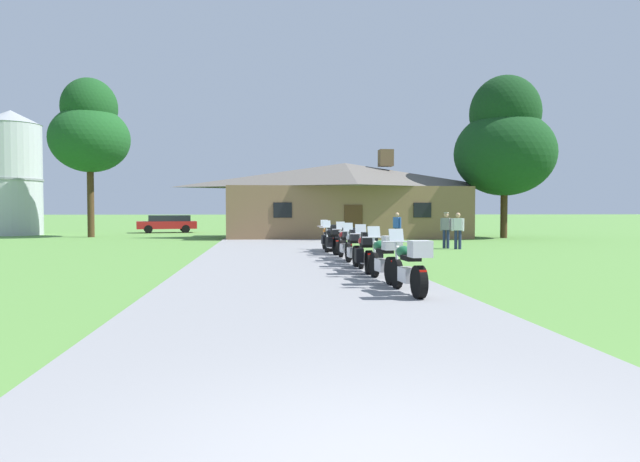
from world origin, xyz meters
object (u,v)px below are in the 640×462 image
motorcycle_red_third_in_row (366,252)px  motorcycle_silver_fourth_in_row (353,247)px  bystander_gray_shirt_beside_signpost (446,228)px  bystander_white_shirt_by_tree (458,229)px  tree_right_of_lodge (505,141)px  bystander_blue_shirt_near_lodge (397,226)px  metal_silo_distant (11,173)px  tree_left_far (90,130)px  motorcycle_green_nearest_to_camera (410,267)px  motorcycle_black_sixth_in_row (333,240)px  motorcycle_red_fifth_in_row (345,243)px  parked_red_suv_far_left (167,223)px  motorcycle_orange_farthest_in_row (329,238)px  motorcycle_green_second_in_row (384,258)px

motorcycle_red_third_in_row → motorcycle_silver_fourth_in_row: size_ratio=1.00×
motorcycle_red_third_in_row → bystander_gray_shirt_beside_signpost: size_ratio=1.24×
bystander_white_shirt_by_tree → tree_right_of_lodge: size_ratio=0.16×
bystander_blue_shirt_near_lodge → metal_silo_distant: metal_silo_distant is taller
tree_left_far → metal_silo_distant: bearing=149.7°
motorcycle_green_nearest_to_camera → tree_left_far: bearing=114.0°
motorcycle_black_sixth_in_row → tree_right_of_lodge: 19.16m
motorcycle_red_fifth_in_row → bystander_white_shirt_by_tree: (5.99, 5.47, 0.31)m
parked_red_suv_far_left → bystander_white_shirt_by_tree: bearing=-154.9°
bystander_gray_shirt_beside_signpost → bystander_white_shirt_by_tree: bearing=157.0°
motorcycle_green_nearest_to_camera → metal_silo_distant: size_ratio=0.23×
motorcycle_silver_fourth_in_row → parked_red_suv_far_left: size_ratio=0.43×
motorcycle_green_nearest_to_camera → motorcycle_orange_farthest_in_row: size_ratio=1.00×
tree_left_far → parked_red_suv_far_left: (3.76, 7.29, -6.33)m
motorcycle_silver_fourth_in_row → motorcycle_orange_farthest_in_row: bearing=89.2°
tree_right_of_lodge → bystander_white_shirt_by_tree: bearing=-123.5°
motorcycle_orange_farthest_in_row → parked_red_suv_far_left: bearing=110.8°
bystander_blue_shirt_near_lodge → tree_left_far: 21.71m
motorcycle_green_second_in_row → bystander_blue_shirt_near_lodge: bearing=71.2°
motorcycle_silver_fourth_in_row → motorcycle_red_third_in_row: bearing=-90.9°
motorcycle_orange_farthest_in_row → tree_right_of_lodge: size_ratio=0.20×
motorcycle_green_nearest_to_camera → tree_left_far: 31.76m
motorcycle_red_fifth_in_row → tree_left_far: size_ratio=0.20×
tree_right_of_lodge → motorcycle_black_sixth_in_row: bearing=-134.2°
bystander_white_shirt_by_tree → motorcycle_red_fifth_in_row: bearing=65.3°
motorcycle_red_fifth_in_row → tree_right_of_lodge: size_ratio=0.20×
motorcycle_red_fifth_in_row → bystander_gray_shirt_beside_signpost: size_ratio=1.24×
motorcycle_silver_fourth_in_row → motorcycle_red_fifth_in_row: same height
motorcycle_green_nearest_to_camera → motorcycle_orange_farthest_in_row: bearing=87.4°
bystander_blue_shirt_near_lodge → motorcycle_green_second_in_row: bearing=-48.1°
motorcycle_green_second_in_row → tree_right_of_lodge: 25.70m
motorcycle_green_nearest_to_camera → motorcycle_red_fifth_in_row: same height
tree_left_far → tree_right_of_lodge: bearing=-8.1°
parked_red_suv_far_left → tree_left_far: bearing=139.8°
bystander_blue_shirt_near_lodge → bystander_white_shirt_by_tree: (1.82, -4.18, 0.00)m
motorcycle_green_nearest_to_camera → tree_left_far: tree_left_far is taller
motorcycle_silver_fourth_in_row → motorcycle_orange_farthest_in_row: size_ratio=1.00×
tree_right_of_lodge → parked_red_suv_far_left: size_ratio=2.13×
motorcycle_red_third_in_row → tree_right_of_lodge: (12.66, 19.63, 5.61)m
motorcycle_red_third_in_row → motorcycle_orange_farthest_in_row: size_ratio=1.00×
motorcycle_silver_fourth_in_row → tree_right_of_lodge: bearing=52.8°
tree_right_of_lodge → metal_silo_distant: 34.42m
motorcycle_red_third_in_row → bystander_gray_shirt_beside_signpost: 11.70m
motorcycle_red_fifth_in_row → motorcycle_orange_farthest_in_row: size_ratio=1.00×
motorcycle_green_second_in_row → motorcycle_red_fifth_in_row: 6.22m
motorcycle_silver_fourth_in_row → parked_red_suv_far_left: parked_red_suv_far_left is taller
motorcycle_black_sixth_in_row → bystander_blue_shirt_near_lodge: bystander_blue_shirt_near_lodge is taller
motorcycle_green_nearest_to_camera → motorcycle_orange_farthest_in_row: 12.42m
bystander_white_shirt_by_tree → tree_left_far: tree_left_far is taller
motorcycle_red_third_in_row → motorcycle_black_sixth_in_row: bearing=92.3°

